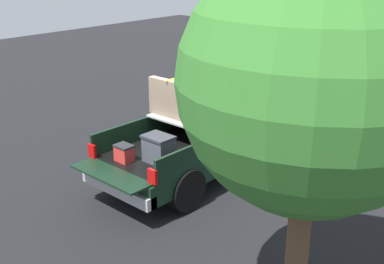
# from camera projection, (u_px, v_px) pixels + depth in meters

# --- Properties ---
(ground_plane) EXTENTS (40.00, 40.00, 0.00)m
(ground_plane) POSITION_uv_depth(u_px,v_px,m) (209.00, 169.00, 11.56)
(ground_plane) COLOR black
(pickup_truck) EXTENTS (6.05, 2.08, 2.23)m
(pickup_truck) POSITION_uv_depth(u_px,v_px,m) (220.00, 126.00, 11.46)
(pickup_truck) COLOR black
(pickup_truck) RESTS_ON ground_plane
(tree_background) EXTENTS (3.18, 3.18, 5.02)m
(tree_background) POSITION_uv_depth(u_px,v_px,m) (312.00, 82.00, 5.69)
(tree_background) COLOR brown
(tree_background) RESTS_ON ground_plane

